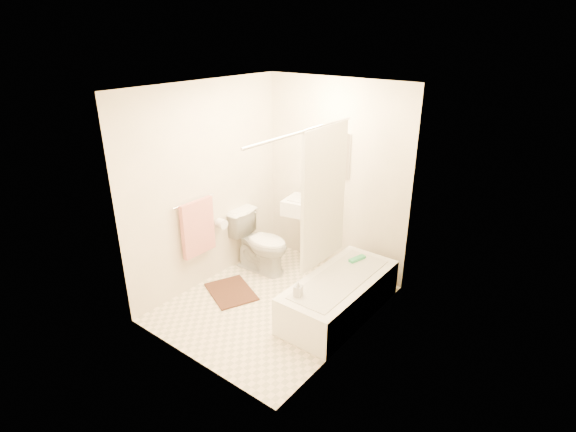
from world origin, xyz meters
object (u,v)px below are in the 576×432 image
Objects in this scene: bath_mat at (231,292)px; sink at (306,230)px; soap_bottle at (298,289)px; toilet at (261,242)px; bathtub at (339,296)px.

sink is at bearing 74.53° from bath_mat.
bath_mat is 1.18m from soap_bottle.
soap_bottle is at bearing -67.41° from sink.
sink is 1.24m from bath_mat.
sink is 1.42m from soap_bottle.
bath_mat is (0.09, -0.65, -0.37)m from toilet.
sink is at bearing 144.67° from bathtub.
sink is at bearing 122.46° from soap_bottle.
sink reaches higher than soap_bottle.
soap_bottle is (1.06, -0.10, 0.50)m from bath_mat.
toilet is at bearing 171.07° from bathtub.
bath_mat is at bearing 174.56° from soap_bottle.
sink is at bearing -44.77° from toilet.
bathtub is (0.92, -0.65, -0.29)m from sink.
bath_mat is at bearing -175.02° from toilet.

